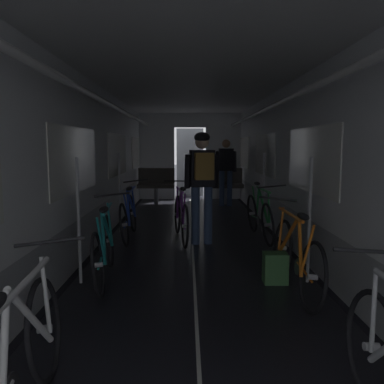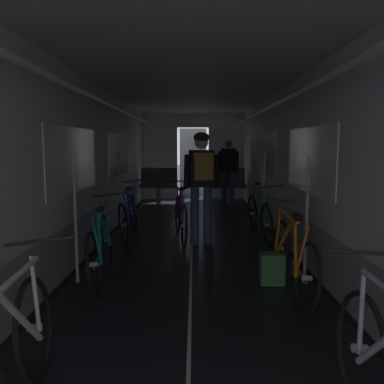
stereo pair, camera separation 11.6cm
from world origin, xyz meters
name	(u,v)px [view 2 (the right image)]	position (x,y,z in m)	size (l,w,h in m)	color
train_car_shell	(192,134)	(0.00, 3.60, 1.70)	(3.14, 12.34, 2.57)	black
bench_seat_far_left	(159,182)	(-0.90, 8.07, 0.57)	(0.98, 0.51, 0.95)	gray
bench_seat_far_right	(227,182)	(0.90, 8.07, 0.57)	(0.98, 0.51, 0.95)	gray
bicycle_green	(259,216)	(1.11, 4.17, 0.38)	(0.44, 1.69, 0.95)	black
bicycle_teal	(101,247)	(-1.02, 2.19, 0.38)	(0.44, 1.69, 0.95)	black
bicycle_blue	(129,216)	(-1.04, 4.19, 0.38)	(0.44, 1.69, 0.95)	black
bicycle_white	(3,365)	(-0.96, -0.19, 0.38)	(0.44, 1.69, 0.95)	black
bicycle_orange	(291,257)	(1.04, 1.80, 0.38)	(0.44, 1.69, 0.95)	black
person_cyclist_aisle	(202,176)	(0.15, 3.81, 1.07)	(0.55, 0.42, 1.73)	#384C75
bicycle_purple_in_aisle	(181,217)	(-0.18, 4.07, 0.38)	(0.44, 1.68, 0.94)	black
person_standing_near_bench	(228,168)	(0.90, 7.70, 0.98)	(0.53, 0.23, 1.69)	#384C75
backpack_on_floor	(272,268)	(0.90, 2.08, 0.17)	(0.26, 0.20, 0.34)	#3D703D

